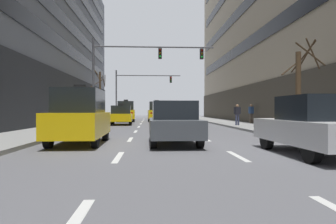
# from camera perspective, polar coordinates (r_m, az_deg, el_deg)

# --- Properties ---
(ground_plane) EXTENTS (120.00, 120.00, 0.00)m
(ground_plane) POSITION_cam_1_polar(r_m,az_deg,el_deg) (11.55, 0.58, -5.91)
(ground_plane) COLOR slate
(lane_stripe_l1_s3) EXTENTS (0.16, 2.00, 0.01)m
(lane_stripe_l1_s3) POSITION_cam_1_polar(r_m,az_deg,el_deg) (8.59, -9.00, -8.07)
(lane_stripe_l1_s3) COLOR silver
(lane_stripe_l1_s3) RESTS_ON ground
(lane_stripe_l1_s4) EXTENTS (0.16, 2.00, 0.01)m
(lane_stripe_l1_s4) POSITION_cam_1_polar(r_m,az_deg,el_deg) (13.54, -6.87, -4.96)
(lane_stripe_l1_s4) COLOR silver
(lane_stripe_l1_s4) RESTS_ON ground
(lane_stripe_l1_s5) EXTENTS (0.16, 2.00, 0.01)m
(lane_stripe_l1_s5) POSITION_cam_1_polar(r_m,az_deg,el_deg) (18.52, -5.89, -3.52)
(lane_stripe_l1_s5) COLOR silver
(lane_stripe_l1_s5) RESTS_ON ground
(lane_stripe_l1_s6) EXTENTS (0.16, 2.00, 0.01)m
(lane_stripe_l1_s6) POSITION_cam_1_polar(r_m,az_deg,el_deg) (23.51, -5.33, -2.69)
(lane_stripe_l1_s6) COLOR silver
(lane_stripe_l1_s6) RESTS_ON ground
(lane_stripe_l1_s7) EXTENTS (0.16, 2.00, 0.01)m
(lane_stripe_l1_s7) POSITION_cam_1_polar(r_m,az_deg,el_deg) (28.50, -4.96, -2.15)
(lane_stripe_l1_s7) COLOR silver
(lane_stripe_l1_s7) RESTS_ON ground
(lane_stripe_l1_s8) EXTENTS (0.16, 2.00, 0.01)m
(lane_stripe_l1_s8) POSITION_cam_1_polar(r_m,az_deg,el_deg) (33.49, -4.71, -1.77)
(lane_stripe_l1_s8) COLOR silver
(lane_stripe_l1_s8) RESTS_ON ground
(lane_stripe_l1_s9) EXTENTS (0.16, 2.00, 0.01)m
(lane_stripe_l1_s9) POSITION_cam_1_polar(r_m,az_deg,el_deg) (38.49, -4.52, -1.49)
(lane_stripe_l1_s9) COLOR silver
(lane_stripe_l1_s9) RESTS_ON ground
(lane_stripe_l1_s10) EXTENTS (0.16, 2.00, 0.01)m
(lane_stripe_l1_s10) POSITION_cam_1_polar(r_m,az_deg,el_deg) (43.48, -4.37, -1.27)
(lane_stripe_l1_s10) COLOR silver
(lane_stripe_l1_s10) RESTS_ON ground
(lane_stripe_l2_s3) EXTENTS (0.16, 2.00, 0.01)m
(lane_stripe_l2_s3) POSITION_cam_1_polar(r_m,az_deg,el_deg) (8.88, 12.50, -7.80)
(lane_stripe_l2_s3) COLOR silver
(lane_stripe_l2_s3) RESTS_ON ground
(lane_stripe_l2_s4) EXTENTS (0.16, 2.00, 0.01)m
(lane_stripe_l2_s4) POSITION_cam_1_polar(r_m,az_deg,el_deg) (13.73, 6.81, -4.89)
(lane_stripe_l2_s4) COLOR silver
(lane_stripe_l2_s4) RESTS_ON ground
(lane_stripe_l2_s5) EXTENTS (0.16, 2.00, 0.01)m
(lane_stripe_l2_s5) POSITION_cam_1_polar(r_m,az_deg,el_deg) (18.65, 4.12, -3.49)
(lane_stripe_l2_s5) COLOR silver
(lane_stripe_l2_s5) RESTS_ON ground
(lane_stripe_l2_s6) EXTENTS (0.16, 2.00, 0.01)m
(lane_stripe_l2_s6) POSITION_cam_1_polar(r_m,az_deg,el_deg) (23.61, 2.56, -2.68)
(lane_stripe_l2_s6) COLOR silver
(lane_stripe_l2_s6) RESTS_ON ground
(lane_stripe_l2_s7) EXTENTS (0.16, 2.00, 0.01)m
(lane_stripe_l2_s7) POSITION_cam_1_polar(r_m,az_deg,el_deg) (28.59, 1.55, -2.14)
(lane_stripe_l2_s7) COLOR silver
(lane_stripe_l2_s7) RESTS_ON ground
(lane_stripe_l2_s8) EXTENTS (0.16, 2.00, 0.01)m
(lane_stripe_l2_s8) POSITION_cam_1_polar(r_m,az_deg,el_deg) (33.57, 0.83, -1.76)
(lane_stripe_l2_s8) COLOR silver
(lane_stripe_l2_s8) RESTS_ON ground
(lane_stripe_l2_s9) EXTENTS (0.16, 2.00, 0.01)m
(lane_stripe_l2_s9) POSITION_cam_1_polar(r_m,az_deg,el_deg) (38.55, 0.30, -1.49)
(lane_stripe_l2_s9) COLOR silver
(lane_stripe_l2_s9) RESTS_ON ground
(lane_stripe_l2_s10) EXTENTS (0.16, 2.00, 0.01)m
(lane_stripe_l2_s10) POSITION_cam_1_polar(r_m,az_deg,el_deg) (43.54, -0.10, -1.27)
(lane_stripe_l2_s10) COLOR silver
(lane_stripe_l2_s10) RESTS_ON ground
(taxi_driving_0) EXTENTS (1.99, 4.40, 1.80)m
(taxi_driving_0) POSITION_cam_1_polar(r_m,az_deg,el_deg) (26.97, -8.48, -0.60)
(taxi_driving_0) COLOR black
(taxi_driving_0) RESTS_ON ground
(car_driving_1) EXTENTS (1.81, 4.23, 1.58)m
(car_driving_1) POSITION_cam_1_polar(r_m,az_deg,el_deg) (11.60, 1.04, -2.02)
(car_driving_1) COLOR black
(car_driving_1) RESTS_ON ground
(taxi_driving_2) EXTENTS (1.80, 4.20, 2.19)m
(taxi_driving_2) POSITION_cam_1_polar(r_m,az_deg,el_deg) (12.04, -15.66, -0.86)
(taxi_driving_2) COLOR black
(taxi_driving_2) RESTS_ON ground
(taxi_driving_3) EXTENTS (2.08, 4.58, 2.37)m
(taxi_driving_3) POSITION_cam_1_polar(r_m,az_deg,el_deg) (34.04, -7.63, 0.09)
(taxi_driving_3) COLOR black
(taxi_driving_3) RESTS_ON ground
(taxi_driving_4) EXTENTS (1.97, 4.47, 2.32)m
(taxi_driving_4) POSITION_cam_1_polar(r_m,az_deg,el_deg) (34.04, -2.06, 0.05)
(taxi_driving_4) COLOR black
(taxi_driving_4) RESTS_ON ground
(car_parked_1) EXTENTS (1.95, 4.47, 1.66)m
(car_parked_1) POSITION_cam_1_polar(r_m,az_deg,el_deg) (9.67, 25.03, -2.30)
(car_parked_1) COLOR black
(car_parked_1) RESTS_ON ground
(traffic_signal_0) EXTENTS (9.70, 0.35, 6.82)m
(traffic_signal_0) POSITION_cam_1_polar(r_m,az_deg,el_deg) (25.48, -5.96, 8.68)
(traffic_signal_0) COLOR #4C4C51
(traffic_signal_0) RESTS_ON sidewalk_left
(traffic_signal_1) EXTENTS (8.61, 0.35, 6.39)m
(traffic_signal_1) POSITION_cam_1_polar(r_m,az_deg,el_deg) (42.10, -5.85, 4.73)
(traffic_signal_1) COLOR #4C4C51
(traffic_signal_1) RESTS_ON sidewalk_left
(street_tree_0) EXTENTS (1.80, 1.87, 5.63)m
(street_tree_0) POSITION_cam_1_polar(r_m,az_deg,el_deg) (34.84, -12.24, 3.29)
(street_tree_0) COLOR #4C3823
(street_tree_0) RESTS_ON sidewalk_left
(street_tree_1) EXTENTS (1.70, 1.88, 4.42)m
(street_tree_1) POSITION_cam_1_polar(r_m,az_deg,el_deg) (16.04, 22.71, 4.12)
(street_tree_1) COLOR #4C3823
(street_tree_1) RESTS_ON sidewalk_right
(pedestrian_0) EXTENTS (0.51, 0.29, 1.61)m
(pedestrian_0) POSITION_cam_1_polar(r_m,az_deg,el_deg) (27.16, 14.84, -0.05)
(pedestrian_0) COLOR brown
(pedestrian_0) RESTS_ON sidewalk_right
(pedestrian_1) EXTENTS (0.53, 0.22, 1.53)m
(pedestrian_1) POSITION_cam_1_polar(r_m,az_deg,el_deg) (23.68, 12.46, -0.22)
(pedestrian_1) COLOR #383D59
(pedestrian_1) RESTS_ON sidewalk_right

